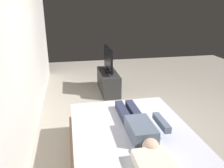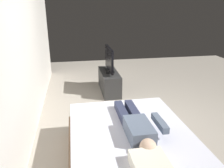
# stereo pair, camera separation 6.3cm
# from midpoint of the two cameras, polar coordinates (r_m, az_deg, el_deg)

# --- Properties ---
(ground_plane) EXTENTS (10.00, 10.00, 0.00)m
(ground_plane) POSITION_cam_midpoint_polar(r_m,az_deg,el_deg) (3.96, 4.95, -11.14)
(ground_plane) COLOR #ADA393
(back_wall) EXTENTS (6.40, 0.10, 2.80)m
(back_wall) POSITION_cam_midpoint_polar(r_m,az_deg,el_deg) (3.79, -20.86, 8.92)
(back_wall) COLOR silver
(back_wall) RESTS_ON ground
(bed) EXTENTS (2.05, 1.56, 0.54)m
(bed) POSITION_cam_midpoint_polar(r_m,az_deg,el_deg) (2.97, 5.54, -16.83)
(bed) COLOR brown
(bed) RESTS_ON ground
(pillow) EXTENTS (0.48, 0.34, 0.12)m
(pillow) POSITION_cam_midpoint_polar(r_m,az_deg,el_deg) (2.24, 10.97, -20.35)
(pillow) COLOR silver
(pillow) RESTS_ON bed
(person) EXTENTS (1.26, 0.46, 0.18)m
(person) POSITION_cam_midpoint_polar(r_m,az_deg,el_deg) (2.81, 7.02, -10.43)
(person) COLOR slate
(person) RESTS_ON bed
(remote) EXTENTS (0.15, 0.04, 0.02)m
(remote) POSITION_cam_midpoint_polar(r_m,az_deg,el_deg) (3.10, 13.41, -9.33)
(remote) COLOR black
(remote) RESTS_ON bed
(tv_stand) EXTENTS (1.10, 0.40, 0.50)m
(tv_stand) POSITION_cam_midpoint_polar(r_m,az_deg,el_deg) (5.42, -0.37, 0.58)
(tv_stand) COLOR #2D2D2D
(tv_stand) RESTS_ON ground
(tv) EXTENTS (0.88, 0.20, 0.59)m
(tv) POSITION_cam_midpoint_polar(r_m,az_deg,el_deg) (5.27, -0.38, 6.09)
(tv) COLOR black
(tv) RESTS_ON tv_stand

